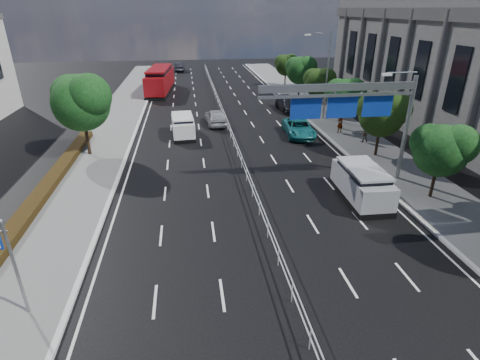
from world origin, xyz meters
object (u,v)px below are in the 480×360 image
object	(u,v)px
pedestrian_b	(364,133)
overhead_gantry	(355,102)
near_car_dark	(180,67)
silver_minivan	(362,184)
parked_car_teal	(299,128)
white_minivan	(183,126)
red_bus	(160,80)
near_car_silver	(216,117)
pedestrian_a	(340,123)
parked_car_dark	(288,105)

from	to	relation	value
pedestrian_b	overhead_gantry	bearing A→B (deg)	60.28
overhead_gantry	near_car_dark	distance (m)	54.29
silver_minivan	pedestrian_b	size ratio (longest dim) A/B	3.38
overhead_gantry	parked_car_teal	xyz separation A→B (m)	(-0.24, 10.66, -4.86)
overhead_gantry	white_minivan	xyz separation A→B (m)	(-11.09, 12.07, -4.63)
near_car_dark	red_bus	bearing A→B (deg)	84.65
white_minivan	pedestrian_b	size ratio (longest dim) A/B	3.00
near_car_dark	silver_minivan	xyz separation A→B (m)	(11.63, -55.34, 0.28)
overhead_gantry	silver_minivan	world-z (taller)	overhead_gantry
red_bus	near_car_silver	distance (m)	18.63
overhead_gantry	pedestrian_a	size ratio (longest dim) A/B	5.61
parked_car_dark	pedestrian_a	size ratio (longest dim) A/B	2.79
near_car_dark	silver_minivan	world-z (taller)	silver_minivan
red_bus	near_car_dark	distance (m)	20.00
near_car_dark	pedestrian_a	size ratio (longest dim) A/B	2.62
near_car_dark	parked_car_teal	world-z (taller)	near_car_dark
silver_minivan	parked_car_dark	world-z (taller)	silver_minivan
pedestrian_b	parked_car_teal	bearing A→B (deg)	-27.51
parked_car_dark	pedestrian_a	xyz separation A→B (m)	(2.61, -9.35, 0.31)
near_car_silver	silver_minivan	distance (m)	19.68
overhead_gantry	near_car_silver	xyz separation A→B (m)	(-7.74, 15.57, -4.82)
pedestrian_b	red_bus	bearing A→B (deg)	-50.26
overhead_gantry	silver_minivan	bearing A→B (deg)	-90.50
near_car_silver	parked_car_teal	size ratio (longest dim) A/B	0.86
near_car_dark	white_minivan	bearing A→B (deg)	92.88
parked_car_dark	silver_minivan	bearing A→B (deg)	-97.94
pedestrian_a	near_car_silver	bearing A→B (deg)	-41.32
overhead_gantry	pedestrian_b	bearing A→B (deg)	57.61
overhead_gantry	white_minivan	bearing A→B (deg)	132.58
near_car_silver	parked_car_teal	xyz separation A→B (m)	(7.50, -4.90, -0.04)
parked_car_dark	near_car_silver	bearing A→B (deg)	-158.72
near_car_silver	silver_minivan	bearing A→B (deg)	108.57
pedestrian_a	near_car_dark	bearing A→B (deg)	-87.91
red_bus	pedestrian_b	xyz separation A→B (m)	(19.12, -25.31, -0.88)
near_car_silver	near_car_dark	size ratio (longest dim) A/B	0.97
pedestrian_a	red_bus	bearing A→B (deg)	-69.17
parked_car_teal	pedestrian_b	size ratio (longest dim) A/B	3.43
near_car_silver	parked_car_teal	bearing A→B (deg)	142.32
red_bus	silver_minivan	size ratio (longest dim) A/B	2.22
parked_car_dark	pedestrian_a	bearing A→B (deg)	-79.30
near_car_silver	white_minivan	bearing A→B (deg)	41.73
white_minivan	parked_car_dark	bearing A→B (deg)	29.20
near_car_dark	near_car_silver	bearing A→B (deg)	98.09
overhead_gantry	parked_car_dark	bearing A→B (deg)	86.63
white_minivan	pedestrian_b	world-z (taller)	white_minivan
near_car_silver	pedestrian_a	distance (m)	12.55
near_car_dark	parked_car_teal	size ratio (longest dim) A/B	0.89
parked_car_dark	pedestrian_a	world-z (taller)	pedestrian_a
parked_car_teal	red_bus	bearing A→B (deg)	126.12
overhead_gantry	parked_car_teal	bearing A→B (deg)	91.29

